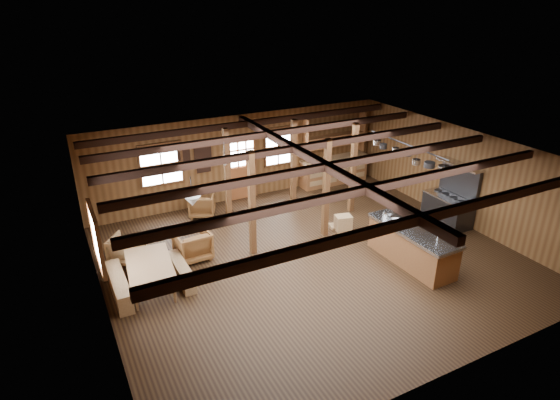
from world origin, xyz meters
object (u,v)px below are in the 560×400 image
dining_table (152,275)px  armchair_a (193,245)px  kitchen_island (412,245)px  commercial_range (450,204)px  armchair_b (202,205)px  armchair_c (127,249)px

dining_table → armchair_a: (1.22, 0.81, 0.08)m
kitchen_island → commercial_range: commercial_range is taller
armchair_a → armchair_b: (1.04, 2.34, -0.04)m
commercial_range → armchair_a: commercial_range is taller
commercial_range → armchair_a: 7.48m
commercial_range → armchair_b: 7.37m
commercial_range → dining_table: size_ratio=1.03×
armchair_b → armchair_c: 3.09m
armchair_a → armchair_c: bearing=-24.9°
kitchen_island → commercial_range: size_ratio=1.38×
kitchen_island → commercial_range: (2.51, 1.22, 0.12)m
armchair_a → armchair_b: size_ratio=1.13×
dining_table → armchair_b: 3.88m
dining_table → armchair_b: armchair_b is taller
kitchen_island → armchair_a: kitchen_island is taller
dining_table → armchair_a: armchair_a is taller
armchair_a → kitchen_island: bearing=147.9°
dining_table → armchair_a: 1.47m
kitchen_island → armchair_c: bearing=151.2°
dining_table → armchair_c: bearing=17.8°
kitchen_island → dining_table: kitchen_island is taller
commercial_range → dining_table: (-8.55, 0.68, -0.29)m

